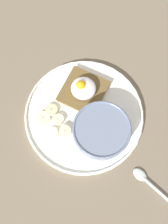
# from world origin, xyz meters

# --- Properties ---
(ground_plane) EXTENTS (1.20, 1.20, 0.02)m
(ground_plane) POSITION_xyz_m (0.00, 0.00, 0.01)
(ground_plane) COLOR #716450
(ground_plane) RESTS_ON ground
(plate) EXTENTS (0.30, 0.30, 0.02)m
(plate) POSITION_xyz_m (0.00, 0.00, 0.03)
(plate) COLOR white
(plate) RESTS_ON ground_plane
(oatmeal_bowl) EXTENTS (0.13, 0.13, 0.05)m
(oatmeal_bowl) POSITION_xyz_m (0.05, -0.03, 0.06)
(oatmeal_bowl) COLOR slate
(oatmeal_bowl) RESTS_ON plate
(toast_slice) EXTENTS (0.12, 0.12, 0.01)m
(toast_slice) POSITION_xyz_m (-0.02, 0.06, 0.04)
(toast_slice) COLOR brown
(toast_slice) RESTS_ON plate
(poached_egg) EXTENTS (0.06, 0.06, 0.03)m
(poached_egg) POSITION_xyz_m (-0.02, 0.06, 0.06)
(poached_egg) COLOR white
(poached_egg) RESTS_ON toast_slice
(banana_slice_front) EXTENTS (0.04, 0.04, 0.02)m
(banana_slice_front) POSITION_xyz_m (-0.05, -0.04, 0.04)
(banana_slice_front) COLOR #F2E6C1
(banana_slice_front) RESTS_ON plate
(banana_slice_left) EXTENTS (0.04, 0.04, 0.01)m
(banana_slice_left) POSITION_xyz_m (-0.05, -0.07, 0.03)
(banana_slice_left) COLOR #F4E3C8
(banana_slice_left) RESTS_ON plate
(banana_slice_back) EXTENTS (0.04, 0.04, 0.01)m
(banana_slice_back) POSITION_xyz_m (-0.09, -0.05, 0.04)
(banana_slice_back) COLOR beige
(banana_slice_back) RESTS_ON plate
(banana_slice_right) EXTENTS (0.04, 0.03, 0.02)m
(banana_slice_right) POSITION_xyz_m (-0.03, -0.06, 0.04)
(banana_slice_right) COLOR beige
(banana_slice_right) RESTS_ON plate
(banana_slice_inner) EXTENTS (0.04, 0.04, 0.02)m
(banana_slice_inner) POSITION_xyz_m (-0.08, -0.02, 0.04)
(banana_slice_inner) COLOR beige
(banana_slice_inner) RESTS_ON plate
(spoon) EXTENTS (0.13, 0.07, 0.01)m
(spoon) POSITION_xyz_m (0.20, -0.11, 0.02)
(spoon) COLOR silver
(spoon) RESTS_ON ground_plane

